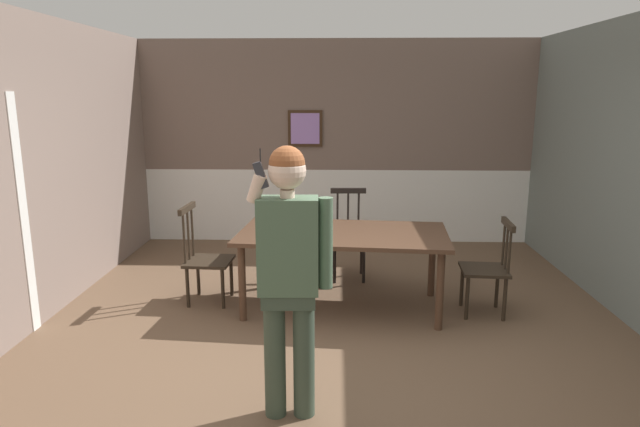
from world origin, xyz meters
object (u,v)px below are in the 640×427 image
dining_table (343,239)px  person_figure (289,265)px  chair_by_doorway (348,238)px  chair_at_table_head (205,257)px  chair_near_window (488,268)px

dining_table → person_figure: person_figure is taller
chair_by_doorway → chair_at_table_head: 1.67m
dining_table → chair_by_doorway: bearing=85.5°
dining_table → chair_by_doorway: 0.95m
dining_table → person_figure: size_ratio=1.17×
chair_by_doorway → chair_at_table_head: chair_by_doorway is taller
chair_at_table_head → person_figure: person_figure is taller
dining_table → chair_at_table_head: chair_at_table_head is taller
chair_at_table_head → chair_by_doorway: bearing=121.8°
dining_table → chair_near_window: chair_near_window is taller
dining_table → chair_near_window: 1.41m
chair_near_window → person_figure: (-1.74, -1.77, 0.58)m
chair_near_window → chair_by_doorway: bearing=55.8°
chair_near_window → person_figure: person_figure is taller
chair_near_window → chair_at_table_head: chair_at_table_head is taller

